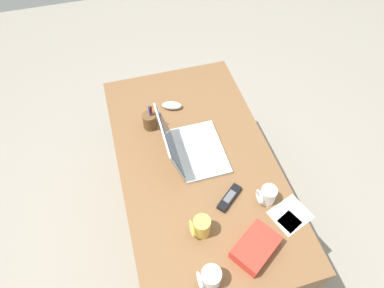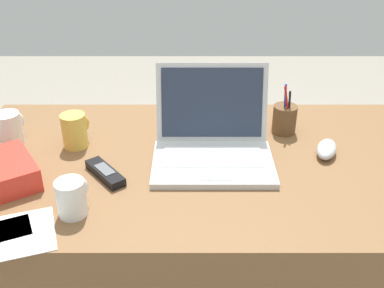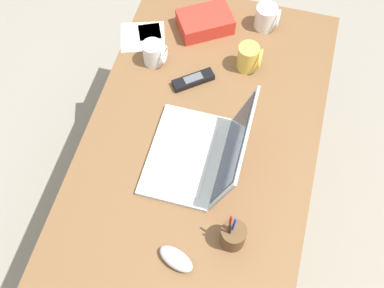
# 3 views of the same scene
# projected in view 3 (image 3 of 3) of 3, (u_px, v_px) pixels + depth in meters

# --- Properties ---
(ground_plane) EXTENTS (6.00, 6.00, 0.00)m
(ground_plane) POSITION_uv_depth(u_px,v_px,m) (197.00, 218.00, 2.24)
(ground_plane) COLOR gray
(desk) EXTENTS (1.41, 0.79, 0.71)m
(desk) POSITION_uv_depth(u_px,v_px,m) (197.00, 188.00, 1.92)
(desk) COLOR brown
(desk) RESTS_ON ground
(laptop) EXTENTS (0.35, 0.31, 0.25)m
(laptop) POSITION_uv_depth(u_px,v_px,m) (201.00, 153.00, 1.54)
(laptop) COLOR silver
(laptop) RESTS_ON desk
(computer_mouse) EXTENTS (0.09, 0.13, 0.04)m
(computer_mouse) POSITION_uv_depth(u_px,v_px,m) (176.00, 259.00, 1.41)
(computer_mouse) COLOR silver
(computer_mouse) RESTS_ON desk
(coffee_mug_white) EXTENTS (0.08, 0.09, 0.10)m
(coffee_mug_white) POSITION_uv_depth(u_px,v_px,m) (267.00, 17.00, 1.82)
(coffee_mug_white) COLOR white
(coffee_mug_white) RESTS_ON desk
(coffee_mug_tall) EXTENTS (0.08, 0.09, 0.11)m
(coffee_mug_tall) POSITION_uv_depth(u_px,v_px,m) (249.00, 58.00, 1.72)
(coffee_mug_tall) COLOR #E0BC4C
(coffee_mug_tall) RESTS_ON desk
(coffee_mug_spare) EXTENTS (0.07, 0.08, 0.09)m
(coffee_mug_spare) POSITION_uv_depth(u_px,v_px,m) (154.00, 53.00, 1.74)
(coffee_mug_spare) COLOR white
(coffee_mug_spare) RESTS_ON desk
(cordless_phone) EXTENTS (0.13, 0.15, 0.03)m
(cordless_phone) POSITION_uv_depth(u_px,v_px,m) (193.00, 80.00, 1.73)
(cordless_phone) COLOR black
(cordless_phone) RESTS_ON desk
(pen_holder) EXTENTS (0.08, 0.08, 0.17)m
(pen_holder) POSITION_uv_depth(u_px,v_px,m) (233.00, 236.00, 1.42)
(pen_holder) COLOR brown
(pen_holder) RESTS_ON desk
(snack_bag) EXTENTS (0.22, 0.24, 0.07)m
(snack_bag) POSITION_uv_depth(u_px,v_px,m) (205.00, 22.00, 1.83)
(snack_bag) COLOR red
(snack_bag) RESTS_ON desk
(paper_note_near_laptop) EXTENTS (0.11, 0.11, 0.00)m
(paper_note_near_laptop) POSITION_uv_depth(u_px,v_px,m) (150.00, 32.00, 1.85)
(paper_note_near_laptop) COLOR white
(paper_note_near_laptop) RESTS_ON desk
(paper_note_left) EXTENTS (0.19, 0.20, 0.00)m
(paper_note_left) POSITION_uv_depth(u_px,v_px,m) (143.00, 37.00, 1.84)
(paper_note_left) COLOR white
(paper_note_left) RESTS_ON desk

